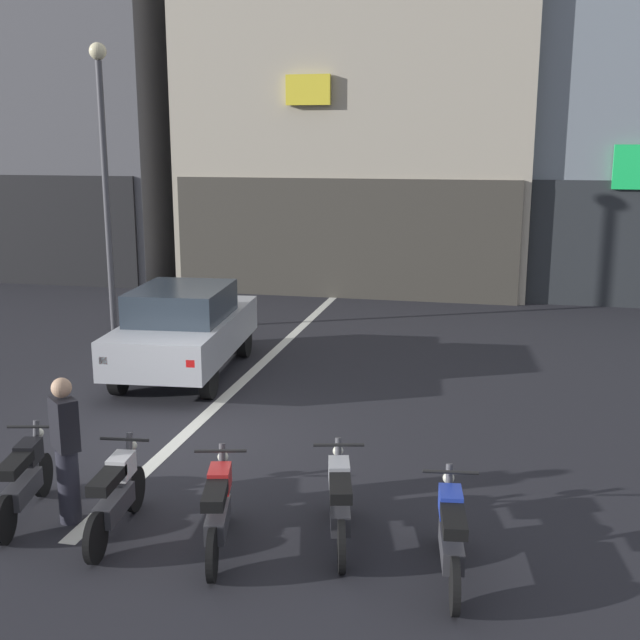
{
  "coord_description": "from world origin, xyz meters",
  "views": [
    {
      "loc": [
        4.28,
        -9.78,
        4.14
      ],
      "look_at": [
        1.61,
        2.0,
        1.4
      ],
      "focal_mm": 44.18,
      "sensor_mm": 36.0,
      "label": 1
    }
  ],
  "objects_px": {
    "street_lamp": "(104,159)",
    "motorcycle_red_row_centre": "(218,508)",
    "motorcycle_blue_row_rightmost": "(451,534)",
    "person_by_motorcycles": "(66,449)",
    "motorcycle_black_row_leftmost": "(24,479)",
    "motorcycle_silver_row_right_mid": "(340,501)",
    "car_silver_crossing_near": "(185,327)",
    "motorcycle_white_row_left_mid": "(116,494)"
  },
  "relations": [
    {
      "from": "street_lamp",
      "to": "motorcycle_blue_row_rightmost",
      "type": "height_order",
      "value": "street_lamp"
    },
    {
      "from": "motorcycle_red_row_centre",
      "to": "motorcycle_blue_row_rightmost",
      "type": "xyz_separation_m",
      "value": [
        2.37,
        -0.02,
        0.0
      ]
    },
    {
      "from": "motorcycle_white_row_left_mid",
      "to": "motorcycle_silver_row_right_mid",
      "type": "height_order",
      "value": "same"
    },
    {
      "from": "person_by_motorcycles",
      "to": "car_silver_crossing_near",
      "type": "bearing_deg",
      "value": 99.22
    },
    {
      "from": "motorcycle_black_row_leftmost",
      "to": "motorcycle_blue_row_rightmost",
      "type": "bearing_deg",
      "value": -2.76
    },
    {
      "from": "motorcycle_white_row_left_mid",
      "to": "street_lamp",
      "type": "bearing_deg",
      "value": 117.3
    },
    {
      "from": "car_silver_crossing_near",
      "to": "motorcycle_silver_row_right_mid",
      "type": "relative_size",
      "value": 2.58
    },
    {
      "from": "motorcycle_silver_row_right_mid",
      "to": "person_by_motorcycles",
      "type": "relative_size",
      "value": 0.98
    },
    {
      "from": "car_silver_crossing_near",
      "to": "motorcycle_white_row_left_mid",
      "type": "xyz_separation_m",
      "value": [
        1.56,
        -5.76,
        -0.43
      ]
    },
    {
      "from": "street_lamp",
      "to": "motorcycle_blue_row_rightmost",
      "type": "relative_size",
      "value": 3.69
    },
    {
      "from": "motorcycle_black_row_leftmost",
      "to": "motorcycle_blue_row_rightmost",
      "type": "distance_m",
      "value": 4.75
    },
    {
      "from": "motorcycle_silver_row_right_mid",
      "to": "motorcycle_blue_row_rightmost",
      "type": "distance_m",
      "value": 1.27
    },
    {
      "from": "street_lamp",
      "to": "motorcycle_red_row_centre",
      "type": "height_order",
      "value": "street_lamp"
    },
    {
      "from": "motorcycle_black_row_leftmost",
      "to": "motorcycle_red_row_centre",
      "type": "xyz_separation_m",
      "value": [
        2.37,
        -0.2,
        0.0
      ]
    },
    {
      "from": "person_by_motorcycles",
      "to": "motorcycle_red_row_centre",
      "type": "bearing_deg",
      "value": -6.88
    },
    {
      "from": "street_lamp",
      "to": "motorcycle_blue_row_rightmost",
      "type": "distance_m",
      "value": 12.19
    },
    {
      "from": "motorcycle_white_row_left_mid",
      "to": "person_by_motorcycles",
      "type": "height_order",
      "value": "person_by_motorcycles"
    },
    {
      "from": "motorcycle_white_row_left_mid",
      "to": "motorcycle_black_row_leftmost",
      "type": "bearing_deg",
      "value": 173.7
    },
    {
      "from": "motorcycle_blue_row_rightmost",
      "to": "motorcycle_silver_row_right_mid",
      "type": "bearing_deg",
      "value": 158.67
    },
    {
      "from": "car_silver_crossing_near",
      "to": "motorcycle_blue_row_rightmost",
      "type": "bearing_deg",
      "value": -48.88
    },
    {
      "from": "motorcycle_black_row_leftmost",
      "to": "person_by_motorcycles",
      "type": "bearing_deg",
      "value": 1.75
    },
    {
      "from": "car_silver_crossing_near",
      "to": "street_lamp",
      "type": "xyz_separation_m",
      "value": [
        -2.84,
        2.77,
        2.91
      ]
    },
    {
      "from": "motorcycle_red_row_centre",
      "to": "motorcycle_blue_row_rightmost",
      "type": "relative_size",
      "value": 0.98
    },
    {
      "from": "car_silver_crossing_near",
      "to": "motorcycle_silver_row_right_mid",
      "type": "height_order",
      "value": "car_silver_crossing_near"
    },
    {
      "from": "car_silver_crossing_near",
      "to": "person_by_motorcycles",
      "type": "bearing_deg",
      "value": -80.78
    },
    {
      "from": "motorcycle_red_row_centre",
      "to": "motorcycle_silver_row_right_mid",
      "type": "relative_size",
      "value": 1.0
    },
    {
      "from": "motorcycle_red_row_centre",
      "to": "street_lamp",
      "type": "bearing_deg",
      "value": 123.0
    },
    {
      "from": "street_lamp",
      "to": "motorcycle_white_row_left_mid",
      "type": "relative_size",
      "value": 3.69
    },
    {
      "from": "motorcycle_blue_row_rightmost",
      "to": "person_by_motorcycles",
      "type": "relative_size",
      "value": 1.0
    },
    {
      "from": "motorcycle_white_row_left_mid",
      "to": "car_silver_crossing_near",
      "type": "bearing_deg",
      "value": 105.14
    },
    {
      "from": "motorcycle_blue_row_rightmost",
      "to": "person_by_motorcycles",
      "type": "distance_m",
      "value": 4.23
    },
    {
      "from": "motorcycle_blue_row_rightmost",
      "to": "person_by_motorcycles",
      "type": "height_order",
      "value": "person_by_motorcycles"
    },
    {
      "from": "street_lamp",
      "to": "motorcycle_black_row_leftmost",
      "type": "relative_size",
      "value": 3.74
    },
    {
      "from": "motorcycle_black_row_leftmost",
      "to": "street_lamp",
      "type": "bearing_deg",
      "value": 110.95
    },
    {
      "from": "car_silver_crossing_near",
      "to": "motorcycle_red_row_centre",
      "type": "xyz_separation_m",
      "value": [
        2.74,
        -5.83,
        -0.43
      ]
    },
    {
      "from": "person_by_motorcycles",
      "to": "motorcycle_blue_row_rightmost",
      "type": "bearing_deg",
      "value": -3.34
    },
    {
      "from": "motorcycle_silver_row_right_mid",
      "to": "motorcycle_blue_row_rightmost",
      "type": "bearing_deg",
      "value": -21.33
    },
    {
      "from": "motorcycle_white_row_left_mid",
      "to": "motorcycle_red_row_centre",
      "type": "relative_size",
      "value": 1.02
    },
    {
      "from": "motorcycle_silver_row_right_mid",
      "to": "motorcycle_red_row_centre",
      "type": "bearing_deg",
      "value": -159.66
    },
    {
      "from": "motorcycle_white_row_left_mid",
      "to": "motorcycle_red_row_centre",
      "type": "bearing_deg",
      "value": -3.55
    },
    {
      "from": "motorcycle_silver_row_right_mid",
      "to": "motorcycle_blue_row_rightmost",
      "type": "height_order",
      "value": "same"
    },
    {
      "from": "street_lamp",
      "to": "motorcycle_red_row_centre",
      "type": "relative_size",
      "value": 3.75
    }
  ]
}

